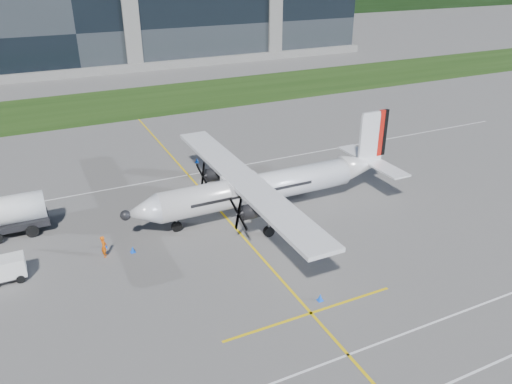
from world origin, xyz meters
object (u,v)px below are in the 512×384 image
at_px(turboprop_aircraft, 267,171).
at_px(safety_cone_nose_port, 133,249).
at_px(safety_cone_fwd, 104,245).
at_px(safety_cone_stbdwing, 197,160).
at_px(ground_crew_person, 104,245).
at_px(safety_cone_portwing, 320,297).
at_px(baggage_tug, 5,270).

height_order(turboprop_aircraft, safety_cone_nose_port, turboprop_aircraft).
bearing_deg(safety_cone_fwd, safety_cone_stbdwing, 47.63).
xyz_separation_m(safety_cone_stbdwing, safety_cone_fwd, (-12.20, -13.38, 0.00)).
relative_size(ground_crew_person, safety_cone_stbdwing, 3.90).
relative_size(safety_cone_portwing, safety_cone_fwd, 1.00).
height_order(ground_crew_person, safety_cone_stbdwing, ground_crew_person).
relative_size(ground_crew_person, safety_cone_portwing, 3.90).
distance_m(ground_crew_person, safety_cone_fwd, 1.43).
bearing_deg(safety_cone_fwd, ground_crew_person, -97.77).
xyz_separation_m(turboprop_aircraft, safety_cone_nose_port, (-12.15, -1.61, -3.57)).
distance_m(ground_crew_person, safety_cone_stbdwing, 19.15).
relative_size(turboprop_aircraft, baggage_tug, 9.16).
xyz_separation_m(ground_crew_person, safety_cone_fwd, (0.17, 1.22, -0.72)).
bearing_deg(safety_cone_stbdwing, safety_cone_nose_port, -124.79).
distance_m(turboprop_aircraft, safety_cone_nose_port, 12.77).
height_order(turboprop_aircraft, safety_cone_stbdwing, turboprop_aircraft).
relative_size(turboprop_aircraft, safety_cone_stbdwing, 50.98).
xyz_separation_m(baggage_tug, safety_cone_fwd, (6.80, 1.36, -0.58)).
bearing_deg(safety_cone_stbdwing, baggage_tug, -142.21).
bearing_deg(turboprop_aircraft, safety_cone_nose_port, -172.45).
xyz_separation_m(ground_crew_person, safety_cone_portwing, (11.62, -11.40, -0.72)).
bearing_deg(baggage_tug, turboprop_aircraft, 3.87).
relative_size(safety_cone_nose_port, safety_cone_portwing, 1.00).
bearing_deg(turboprop_aircraft, safety_cone_portwing, -101.25).
distance_m(safety_cone_stbdwing, safety_cone_portwing, 26.01).
bearing_deg(turboprop_aircraft, safety_cone_stbdwing, 97.55).
bearing_deg(safety_cone_nose_port, ground_crew_person, 170.12).
relative_size(turboprop_aircraft, safety_cone_fwd, 50.98).
bearing_deg(safety_cone_nose_port, safety_cone_portwing, -48.92).
bearing_deg(safety_cone_fwd, safety_cone_nose_port, -40.78).
distance_m(safety_cone_portwing, safety_cone_fwd, 17.04).
xyz_separation_m(turboprop_aircraft, baggage_tug, (-20.77, -1.40, -2.99)).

